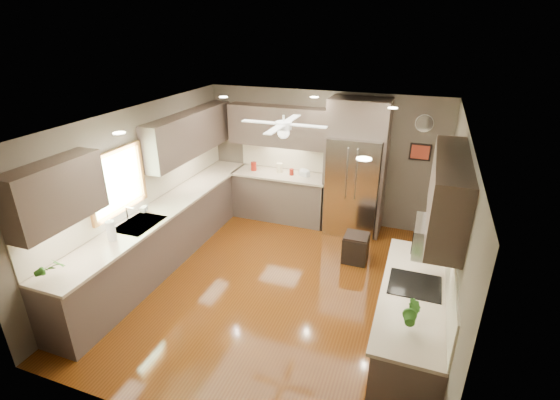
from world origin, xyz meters
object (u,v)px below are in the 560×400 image
Objects in this scene: bowl at (304,175)px; potted_plant_left at (50,268)px; potted_plant_right at (411,313)px; paper_towel at (111,231)px; canister_c at (280,168)px; microwave at (433,238)px; canister_a at (254,167)px; soap_bottle at (145,208)px; stool at (356,248)px; canister_d at (292,172)px; refrigerator at (355,171)px.

potted_plant_left is at bearing -111.78° from bowl.
paper_towel is (-3.85, 0.38, -0.02)m from potted_plant_right.
microwave reaches higher than canister_c.
bowl is (1.03, 0.02, -0.05)m from canister_a.
paper_towel reaches higher than soap_bottle.
microwave is at bearing -57.54° from stool.
potted_plant_left is 0.98m from paper_towel.
canister_a is at bearing 81.20° from potted_plant_left.
canister_d is 3.53m from paper_towel.
potted_plant_left is 1.10× the size of paper_towel.
microwave reaches higher than stool.
soap_bottle reaches higher than stool.
refrigerator is (1.21, -0.03, 0.19)m from canister_d.
canister_c is 1.46× the size of canister_d.
soap_bottle is at bearing -157.12° from stool.
canister_c is at bearing 70.16° from paper_towel.
microwave reaches higher than soap_bottle.
canister_d is 0.42× the size of paper_towel.
canister_d is 0.23× the size of microwave.
canister_a is 0.37× the size of stool.
potted_plant_left is (0.12, -1.82, 0.08)m from soap_bottle.
canister_c reaches higher than stool.
stool is at bearing 46.81° from potted_plant_left.
potted_plant_right reaches higher than canister_a.
bowl is (-2.15, 3.60, -0.13)m from potted_plant_right.
refrigerator reaches higher than canister_a.
potted_plant_right reaches higher than stool.
canister_a is at bearing 154.43° from stool.
soap_bottle is 0.36× the size of stool.
soap_bottle is 4.14m from potted_plant_right.
stool is at bearing -25.57° from canister_a.
canister_a is at bearing 78.22° from paper_towel.
canister_c is 3.49m from paper_towel.
canister_c is at bearing 146.53° from stool.
microwave is at bearing -5.14° from soap_bottle.
potted_plant_right is 0.94m from microwave.
soap_bottle is 1.83m from potted_plant_left.
soap_bottle reaches higher than bowl.
canister_a is 4.24m from potted_plant_left.
potted_plant_right is (3.19, -3.58, 0.08)m from canister_a.
canister_d is at bearing 71.17° from potted_plant_left.
soap_bottle is at bearing 93.92° from potted_plant_left.
canister_a reaches higher than stool.
canister_c reaches higher than soap_bottle.
potted_plant_right is at bearing -59.12° from bowl.
canister_d is 4.43m from potted_plant_left.
potted_plant_right is 3.76m from refrigerator.
potted_plant_right is (2.40, -3.59, 0.10)m from canister_d.
microwave is 1.84× the size of paper_towel.
microwave is at bearing -39.52° from canister_a.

